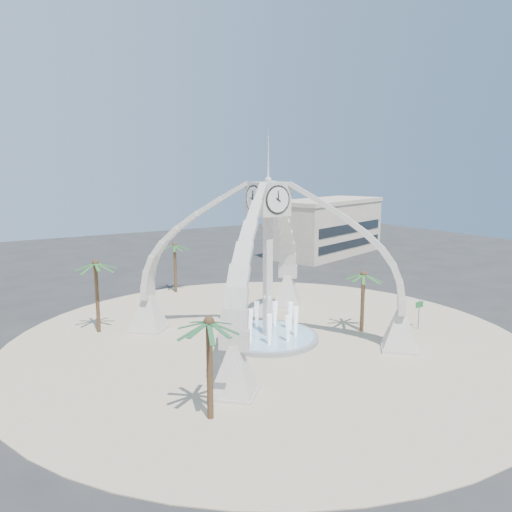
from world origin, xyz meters
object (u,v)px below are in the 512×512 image
clock_tower (268,259)px  fountain (267,336)px  street_sign (419,308)px  palm_west (95,264)px  palm_south (209,323)px  palm_north (175,246)px  palm_east (364,275)px

clock_tower → fountain: 6.20m
street_sign → clock_tower: bearing=161.8°
street_sign → palm_west: bearing=151.9°
palm_west → palm_south: (1.14, -17.70, -0.36)m
clock_tower → palm_north: (0.04, 18.00, -1.35)m
palm_south → street_sign: (21.60, 4.16, -3.52)m
palm_west → palm_north: palm_west is taller
clock_tower → street_sign: size_ratio=6.96×
fountain → street_sign: fountain is taller
palm_west → street_sign: palm_west is taller
clock_tower → palm_south: clock_tower is taller
fountain → clock_tower: bearing=-90.0°
clock_tower → palm_east: clock_tower is taller
clock_tower → street_sign: 13.72m
palm_north → street_sign: (12.02, -22.62, -3.29)m
street_sign → palm_north: bearing=120.7°
fountain → street_sign: size_ratio=3.10×
fountain → palm_south: 13.92m
palm_west → palm_north: (10.72, 9.08, -0.59)m
palm_south → street_sign: bearing=10.9°
palm_east → palm_west: bearing=148.1°
palm_north → street_sign: bearing=-62.0°
fountain → palm_east: 9.23m
palm_east → palm_south: size_ratio=0.90×
palm_west → palm_north: 14.06m
palm_west → palm_south: bearing=-86.3°
fountain → palm_west: bearing=140.1°
palm_west → palm_north: bearing=40.3°
clock_tower → fountain: bearing=90.0°
palm_east → street_sign: 5.69m
palm_south → palm_west: bearing=93.7°
street_sign → palm_east: bearing=156.9°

